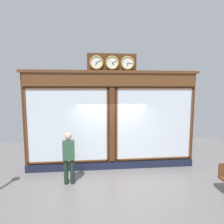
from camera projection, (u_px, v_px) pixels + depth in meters
The scene contains 3 objects.
ground_plane at pixel (124, 216), 4.78m from camera, with size 14.00×14.00×0.00m, color slate.
shop_facade at pixel (112, 120), 7.44m from camera, with size 6.53×0.42×4.32m.
pedestrian at pixel (69, 156), 6.28m from camera, with size 0.37×0.23×1.69m.
Camera 1 is at (0.74, 7.18, 3.10)m, focal length 31.53 mm.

